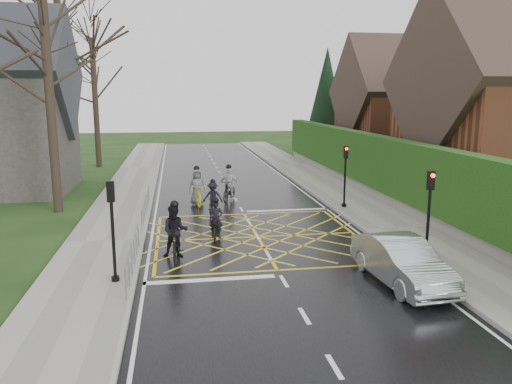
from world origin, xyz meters
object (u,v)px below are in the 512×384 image
object	(u,v)px
cyclist_rear	(216,225)
cyclist_back	(175,236)
cyclist_mid	(213,200)
car	(402,261)
cyclist_front	(229,188)
cyclist_lead	(197,191)

from	to	relation	value
cyclist_rear	cyclist_back	bearing A→B (deg)	-116.82
cyclist_back	cyclist_mid	size ratio (longest dim) A/B	1.17
cyclist_mid	car	world-z (taller)	cyclist_mid
cyclist_front	cyclist_lead	size ratio (longest dim) A/B	0.94
cyclist_rear	cyclist_mid	bearing A→B (deg)	96.89
cyclist_rear	cyclist_lead	distance (m)	6.33
cyclist_front	cyclist_back	bearing A→B (deg)	-84.18
cyclist_rear	car	world-z (taller)	cyclist_rear
cyclist_front	car	distance (m)	13.38
cyclist_mid	cyclist_lead	bearing A→B (deg)	125.21
car	cyclist_lead	bearing A→B (deg)	110.58
cyclist_back	cyclist_mid	xyz separation A→B (m)	(1.84, 6.72, -0.17)
cyclist_rear	cyclist_lead	size ratio (longest dim) A/B	0.80
cyclist_lead	car	distance (m)	13.39
car	cyclist_back	bearing A→B (deg)	147.56
cyclist_rear	cyclist_mid	world-z (taller)	same
cyclist_mid	car	distance (m)	11.46
cyclist_back	cyclist_front	distance (m)	9.62
cyclist_back	car	size ratio (longest dim) A/B	0.49
cyclist_rear	cyclist_front	world-z (taller)	cyclist_front
cyclist_front	car	xyz separation A→B (m)	(3.89, -12.80, -0.04)
cyclist_back	cyclist_lead	distance (m)	8.60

